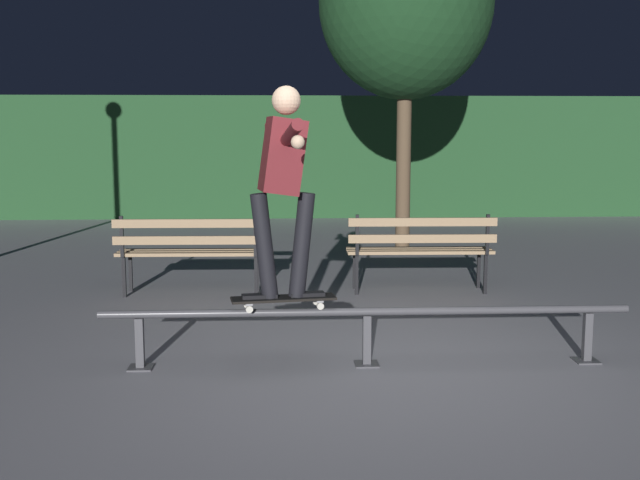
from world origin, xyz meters
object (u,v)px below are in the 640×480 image
grind_rail (367,321)px  park_bench_left_center (421,245)px  skateboarder (283,174)px  park_bench_leftmost (191,246)px  skateboard (283,299)px  tree_behind_benches (406,4)px

grind_rail → park_bench_left_center: park_bench_left_center is taller
skateboarder → park_bench_leftmost: bearing=110.8°
grind_rail → skateboard: 0.65m
park_bench_left_center → tree_behind_benches: tree_behind_benches is taller
park_bench_leftmost → park_bench_left_center: 2.50m
skateboarder → park_bench_left_center: bearing=60.0°
park_bench_left_center → tree_behind_benches: (0.35, 3.44, 3.10)m
grind_rail → park_bench_left_center: 2.76m
park_bench_left_center → grind_rail: bearing=-108.6°
grind_rail → park_bench_left_center: (0.88, 2.61, 0.19)m
park_bench_leftmost → tree_behind_benches: tree_behind_benches is taller
park_bench_left_center → park_bench_leftmost: bearing=180.0°
skateboarder → park_bench_leftmost: size_ratio=0.97×
tree_behind_benches → park_bench_leftmost: bearing=-129.6°
park_bench_left_center → skateboard: bearing=-120.1°
skateboarder → grind_rail: bearing=-0.0°
skateboard → skateboarder: (0.00, 0.00, 0.94)m
skateboard → park_bench_leftmost: (-0.99, 2.61, 0.02)m
grind_rail → tree_behind_benches: 6.99m
grind_rail → skateboard: skateboard is taller
park_bench_left_center → tree_behind_benches: bearing=84.2°
skateboard → park_bench_left_center: (1.51, 2.61, 0.02)m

